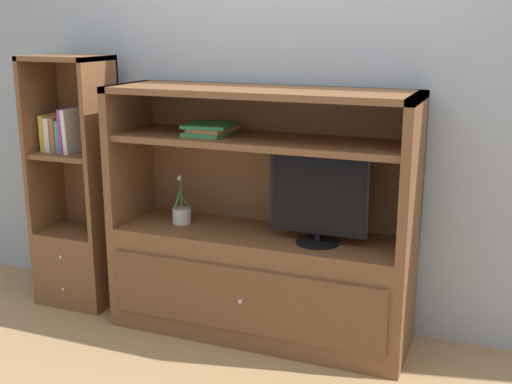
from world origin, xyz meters
The scene contains 8 objects.
ground_plane centered at (0.00, 0.00, 0.00)m, with size 8.00×8.00×0.00m, color tan.
painted_rear_wall centered at (0.00, 0.75, 1.40)m, with size 6.00×0.10×2.80m, color #9EA8B2.
media_console centered at (0.00, 0.41, 0.46)m, with size 1.71×0.54×1.42m.
tv_monitor centered at (0.36, 0.35, 0.85)m, with size 0.54×0.24×0.49m.
potted_plant centered at (-0.50, 0.41, 0.66)m, with size 0.11×0.13×0.29m.
magazine_stack centered at (-0.30, 0.40, 1.18)m, with size 0.28×0.30×0.06m.
bookshelf_tall centered at (-1.25, 0.41, 0.52)m, with size 0.48×0.38×1.57m.
upright_book_row centered at (-1.32, 0.40, 1.10)m, with size 0.21×0.18×0.27m.
Camera 1 is at (1.28, -2.83, 1.74)m, focal length 45.39 mm.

